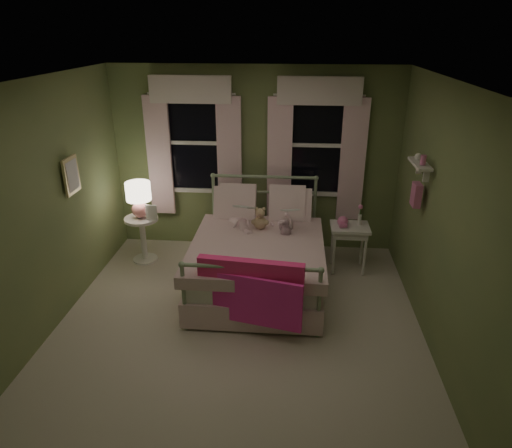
# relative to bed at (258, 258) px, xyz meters

# --- Properties ---
(room_shell) EXTENTS (4.20, 4.20, 4.20)m
(room_shell) POSITION_rel_bed_xyz_m (-0.15, -0.90, 0.92)
(room_shell) COLOR beige
(room_shell) RESTS_ON ground
(bed) EXTENTS (1.58, 2.04, 1.18)m
(bed) POSITION_rel_bed_xyz_m (0.00, 0.00, 0.00)
(bed) COLOR white
(bed) RESTS_ON ground
(pink_throw) EXTENTS (1.10, 0.32, 0.71)m
(pink_throw) POSITION_rel_bed_xyz_m (-0.00, -1.03, 0.23)
(pink_throw) COLOR #FA307B
(pink_throw) RESTS_ON bed
(child_left) EXTENTS (0.33, 0.28, 0.76)m
(child_left) POSITION_rel_bed_xyz_m (-0.28, 0.42, 0.56)
(child_left) COLOR #F7D1DD
(child_left) RESTS_ON bed
(child_right) EXTENTS (0.36, 0.30, 0.69)m
(child_right) POSITION_rel_bed_xyz_m (0.28, 0.42, 0.53)
(child_right) COLOR #F7D1DD
(child_right) RESTS_ON bed
(book_left) EXTENTS (0.23, 0.17, 0.26)m
(book_left) POSITION_rel_bed_xyz_m (-0.28, 0.17, 0.58)
(book_left) COLOR beige
(book_left) RESTS_ON child_left
(book_right) EXTENTS (0.22, 0.15, 0.26)m
(book_right) POSITION_rel_bed_xyz_m (0.28, 0.17, 0.54)
(book_right) COLOR beige
(book_right) RESTS_ON child_right
(teddy_bear) EXTENTS (0.23, 0.18, 0.30)m
(teddy_bear) POSITION_rel_bed_xyz_m (-0.00, 0.26, 0.41)
(teddy_bear) COLOR tan
(teddy_bear) RESTS_ON bed
(nightstand_left) EXTENTS (0.46, 0.46, 0.65)m
(nightstand_left) POSITION_rel_bed_xyz_m (-1.65, 0.54, 0.03)
(nightstand_left) COLOR white
(nightstand_left) RESTS_ON ground
(table_lamp) EXTENTS (0.33, 0.33, 0.49)m
(table_lamp) POSITION_rel_bed_xyz_m (-1.65, 0.54, 0.57)
(table_lamp) COLOR pink
(table_lamp) RESTS_ON nightstand_left
(book_nightstand) EXTENTS (0.19, 0.24, 0.02)m
(book_nightstand) POSITION_rel_bed_xyz_m (-1.55, 0.46, 0.27)
(book_nightstand) COLOR beige
(book_nightstand) RESTS_ON nightstand_left
(nightstand_right) EXTENTS (0.50, 0.40, 0.64)m
(nightstand_right) POSITION_rel_bed_xyz_m (1.16, 0.50, 0.17)
(nightstand_right) COLOR white
(nightstand_right) RESTS_ON ground
(pink_toy) EXTENTS (0.14, 0.18, 0.14)m
(pink_toy) POSITION_rel_bed_xyz_m (1.06, 0.50, 0.32)
(pink_toy) COLOR pink
(pink_toy) RESTS_ON nightstand_right
(bud_vase) EXTENTS (0.06, 0.06, 0.28)m
(bud_vase) POSITION_rel_bed_xyz_m (1.28, 0.55, 0.41)
(bud_vase) COLOR white
(bud_vase) RESTS_ON nightstand_right
(window_left) EXTENTS (1.34, 0.13, 1.96)m
(window_left) POSITION_rel_bed_xyz_m (-1.00, 1.13, 1.24)
(window_left) COLOR black
(window_left) RESTS_ON room_shell
(window_right) EXTENTS (1.34, 0.13, 1.96)m
(window_right) POSITION_rel_bed_xyz_m (0.70, 1.13, 1.24)
(window_right) COLOR black
(window_right) RESTS_ON room_shell
(wall_shelf) EXTENTS (0.15, 0.50, 0.60)m
(wall_shelf) POSITION_rel_bed_xyz_m (1.75, -0.20, 1.14)
(wall_shelf) COLOR white
(wall_shelf) RESTS_ON room_shell
(framed_picture) EXTENTS (0.03, 0.32, 0.42)m
(framed_picture) POSITION_rel_bed_xyz_m (-2.10, -0.30, 1.12)
(framed_picture) COLOR beige
(framed_picture) RESTS_ON room_shell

